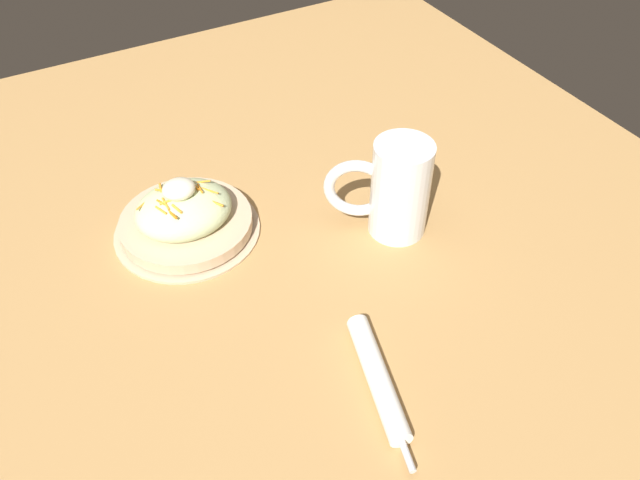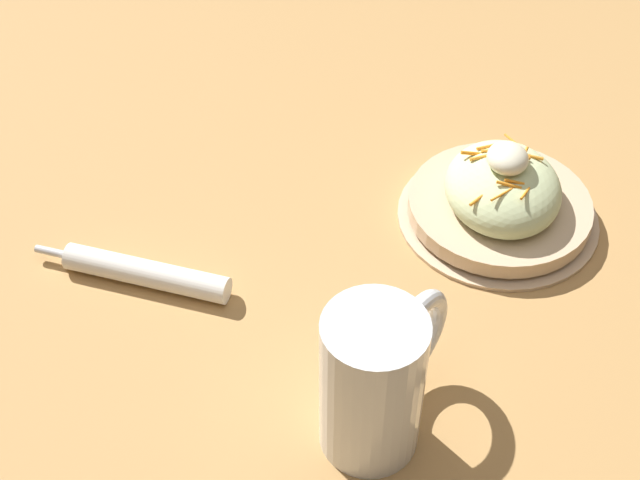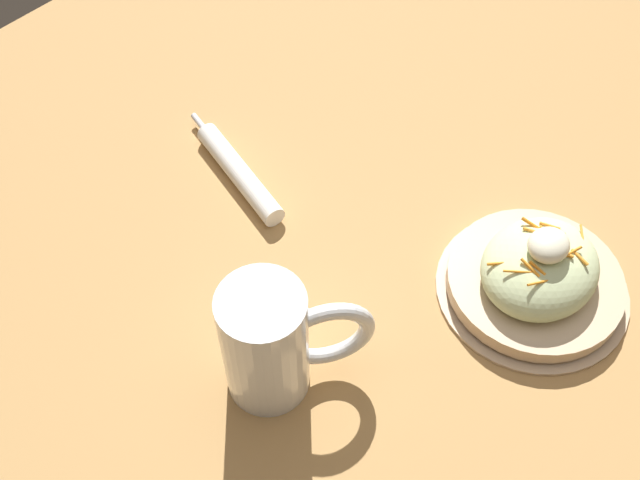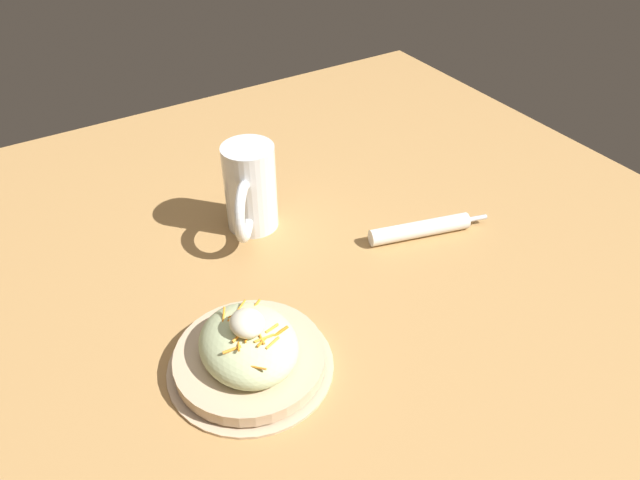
% 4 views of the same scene
% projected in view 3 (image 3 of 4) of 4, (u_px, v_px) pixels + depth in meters
% --- Properties ---
extents(ground_plane, '(1.43, 1.43, 0.00)m').
position_uv_depth(ground_plane, '(414.00, 263.00, 0.89)').
color(ground_plane, '#B2844C').
extents(salad_plate, '(0.21, 0.21, 0.09)m').
position_uv_depth(salad_plate, '(537.00, 276.00, 0.84)').
color(salad_plate, '#D1B28E').
rests_on(salad_plate, ground_plane).
extents(beer_mug, '(0.14, 0.11, 0.15)m').
position_uv_depth(beer_mug, '(271.00, 347.00, 0.75)').
color(beer_mug, white).
rests_on(beer_mug, ground_plane).
extents(napkin_roll, '(0.07, 0.20, 0.03)m').
position_uv_depth(napkin_roll, '(239.00, 172.00, 0.95)').
color(napkin_roll, white).
rests_on(napkin_roll, ground_plane).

